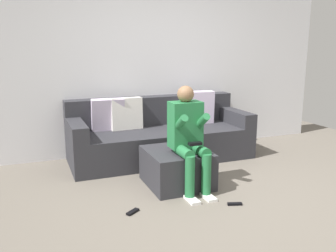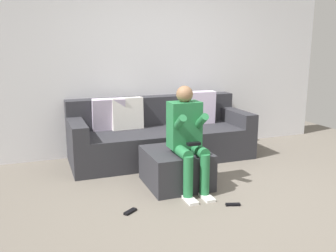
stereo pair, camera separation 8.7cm
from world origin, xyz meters
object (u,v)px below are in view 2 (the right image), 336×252
(remote_near_ottoman, at_px, (233,204))
(remote_by_storage_bin, at_px, (130,211))
(couch_sectional, at_px, (160,135))
(ottoman, at_px, (176,168))
(person_seated, at_px, (187,133))

(remote_near_ottoman, height_order, remote_by_storage_bin, same)
(couch_sectional, height_order, ottoman, couch_sectional)
(ottoman, height_order, remote_by_storage_bin, ottoman)
(person_seated, bearing_deg, couch_sectional, 84.89)
(ottoman, xyz_separation_m, remote_by_storage_bin, (-0.67, -0.52, -0.19))
(person_seated, bearing_deg, ottoman, 108.86)
(ottoman, distance_m, remote_near_ottoman, 0.81)
(remote_near_ottoman, bearing_deg, person_seated, 133.65)
(ottoman, xyz_separation_m, remote_near_ottoman, (0.32, -0.72, -0.19))
(person_seated, distance_m, remote_near_ottoman, 0.87)
(couch_sectional, distance_m, ottoman, 1.06)
(couch_sectional, xyz_separation_m, remote_near_ottoman, (0.16, -1.77, -0.31))
(ottoman, distance_m, person_seated, 0.47)
(couch_sectional, bearing_deg, remote_near_ottoman, -84.98)
(person_seated, relative_size, remote_near_ottoman, 7.87)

